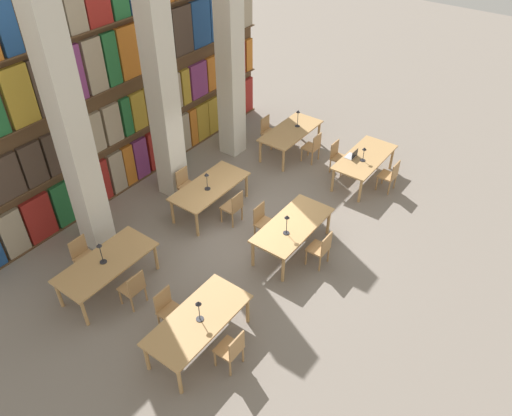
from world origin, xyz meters
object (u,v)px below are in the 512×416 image
(desk_lamp_2, at_px, (364,152))
(reading_table_3, at_px, (107,264))
(desk_lamp_4, at_px, (207,178))
(chair_2, at_px, (321,248))
(reading_table_5, at_px, (291,132))
(chair_10, at_px, (313,147))
(laptop, at_px, (352,156))
(desk_lamp_1, at_px, (287,221))
(reading_table_2, at_px, (365,159))
(chair_8, at_px, (234,206))
(reading_table_1, at_px, (293,227))
(pillar_center, at_px, (161,82))
(reading_table_0, at_px, (198,321))
(chair_9, at_px, (186,184))
(desk_lamp_5, at_px, (298,115))
(pillar_left, at_px, (70,125))
(chair_3, at_px, (263,221))
(reading_table_4, at_px, (210,188))
(chair_5, at_px, (338,156))
(chair_4, at_px, (390,175))
(chair_7, at_px, (84,256))
(chair_0, at_px, (232,349))
(chair_11, at_px, (268,131))
(desk_lamp_3, at_px, (100,250))
(chair_1, at_px, (168,309))
(chair_6, at_px, (133,287))
(desk_lamp_0, at_px, (199,307))
(pillar_right, at_px, (230,49))

(desk_lamp_2, xyz_separation_m, reading_table_3, (-6.34, 2.43, -0.33))
(desk_lamp_4, bearing_deg, chair_2, -88.80)
(reading_table_5, height_order, chair_10, chair_10)
(laptop, distance_m, chair_10, 1.33)
(desk_lamp_1, relative_size, reading_table_2, 0.24)
(reading_table_5, xyz_separation_m, chair_10, (-0.03, -0.75, -0.18))
(chair_2, xyz_separation_m, reading_table_5, (3.45, 3.03, 0.18))
(chair_8, bearing_deg, chair_10, -1.78)
(reading_table_1, bearing_deg, pillar_center, 89.17)
(pillar_center, height_order, desk_lamp_4, pillar_center)
(reading_table_0, distance_m, chair_9, 4.47)
(desk_lamp_5, bearing_deg, reading_table_0, -161.37)
(pillar_left, bearing_deg, chair_3, -51.11)
(chair_9, height_order, reading_table_5, chair_9)
(reading_table_0, height_order, reading_table_1, same)
(reading_table_4, height_order, reading_table_5, same)
(chair_2, xyz_separation_m, desk_lamp_1, (-0.28, 0.70, 0.59))
(reading_table_0, distance_m, chair_5, 6.55)
(chair_5, height_order, chair_9, same)
(reading_table_1, bearing_deg, reading_table_5, 33.79)
(pillar_center, relative_size, chair_8, 6.93)
(chair_4, height_order, chair_7, same)
(laptop, bearing_deg, chair_0, 9.46)
(reading_table_2, bearing_deg, reading_table_3, 159.91)
(chair_4, height_order, chair_11, same)
(reading_table_4, xyz_separation_m, chair_11, (3.35, 0.65, -0.18))
(reading_table_3, bearing_deg, reading_table_5, -0.81)
(laptop, bearing_deg, chair_10, -99.13)
(reading_table_1, height_order, reading_table_3, same)
(reading_table_2, relative_size, chair_10, 2.34)
(desk_lamp_3, bearing_deg, desk_lamp_1, -40.37)
(chair_3, height_order, desk_lamp_1, desk_lamp_1)
(laptop, xyz_separation_m, desk_lamp_4, (-3.28, 2.09, 0.27))
(laptop, xyz_separation_m, chair_10, (0.21, 1.28, -0.30))
(chair_1, xyz_separation_m, chair_4, (6.51, -1.48, 0.00))
(chair_7, bearing_deg, pillar_left, -145.00)
(desk_lamp_2, bearing_deg, reading_table_0, 179.94)
(pillar_center, distance_m, reading_table_4, 2.68)
(chair_6, distance_m, chair_7, 1.50)
(pillar_center, distance_m, desk_lamp_0, 5.31)
(chair_5, bearing_deg, chair_6, -7.77)
(chair_2, height_order, chair_10, same)
(pillar_center, xyz_separation_m, reading_table_0, (-3.20, -3.72, -2.35))
(desk_lamp_5, bearing_deg, chair_1, -167.22)
(desk_lamp_2, bearing_deg, chair_11, 86.37)
(chair_5, xyz_separation_m, chair_11, (0.02, 2.30, 0.00))
(pillar_left, relative_size, chair_8, 6.93)
(pillar_right, bearing_deg, laptop, -79.05)
(chair_3, distance_m, chair_10, 3.51)
(desk_lamp_0, height_order, desk_lamp_4, desk_lamp_0)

